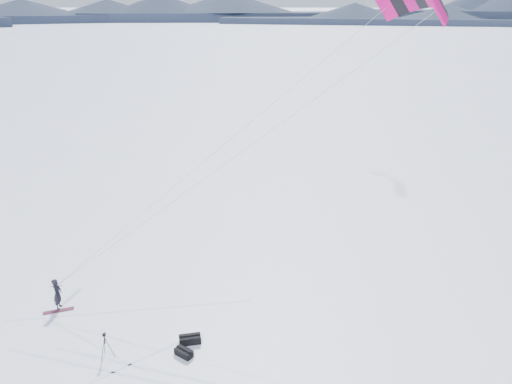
# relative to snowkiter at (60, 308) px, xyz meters

# --- Properties ---
(ground) EXTENTS (1800.00, 1800.00, 0.00)m
(ground) POSITION_rel_snowkiter_xyz_m (3.05, -2.33, 0.00)
(ground) COLOR white
(horizon_hills) EXTENTS (704.00, 705.94, 8.77)m
(horizon_hills) POSITION_rel_snowkiter_xyz_m (3.05, -2.33, 3.59)
(horizon_hills) COLOR #162230
(horizon_hills) RESTS_ON ground
(snow_tracks) EXTENTS (13.93, 9.84, 0.01)m
(snow_tracks) POSITION_rel_snowkiter_xyz_m (1.08, -2.25, 0.00)
(snow_tracks) COLOR #AFBFDA
(snow_tracks) RESTS_ON ground
(snowkiter) EXTENTS (0.46, 0.63, 1.60)m
(snowkiter) POSITION_rel_snowkiter_xyz_m (0.00, 0.00, 0.00)
(snowkiter) COLOR black
(snowkiter) RESTS_ON ground
(snowboard) EXTENTS (1.41, 0.78, 0.04)m
(snowboard) POSITION_rel_snowkiter_xyz_m (0.05, -0.27, 0.02)
(snowboard) COLOR maroon
(snowboard) RESTS_ON ground
(tripod) EXTENTS (0.57, 0.62, 1.21)m
(tripod) POSITION_rel_snowkiter_xyz_m (3.50, -3.41, 0.78)
(tripod) COLOR black
(tripod) RESTS_ON ground
(gear_bag_a) EXTENTS (1.02, 0.66, 0.42)m
(gear_bag_a) POSITION_rel_snowkiter_xyz_m (6.83, -2.28, 0.19)
(gear_bag_a) COLOR black
(gear_bag_a) RESTS_ON ground
(gear_bag_b) EXTENTS (0.88, 0.76, 0.37)m
(gear_bag_b) POSITION_rel_snowkiter_xyz_m (6.72, -3.13, 0.16)
(gear_bag_b) COLOR black
(gear_bag_b) RESTS_ON ground
(power_kite) EXTENTS (17.82, 6.70, 13.60)m
(power_kite) POSITION_rel_snowkiter_xyz_m (16.50, 3.92, 13.88)
(power_kite) COLOR #CA0663
(power_kite) RESTS_ON ground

